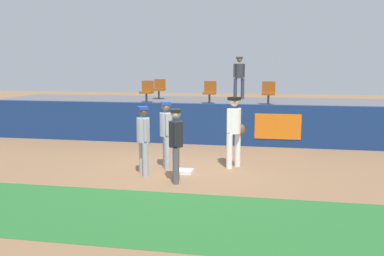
# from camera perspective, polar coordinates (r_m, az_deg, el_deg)

# --- Properties ---
(ground_plane) EXTENTS (60.00, 60.00, 0.00)m
(ground_plane) POSITION_cam_1_polar(r_m,az_deg,el_deg) (10.73, -2.35, -5.96)
(ground_plane) COLOR #846042
(grass_foreground_strip) EXTENTS (18.00, 2.80, 0.01)m
(grass_foreground_strip) POSITION_cam_1_polar(r_m,az_deg,el_deg) (7.82, -7.73, -11.60)
(grass_foreground_strip) COLOR #26662B
(grass_foreground_strip) RESTS_ON ground_plane
(first_base) EXTENTS (0.40, 0.40, 0.08)m
(first_base) POSITION_cam_1_polar(r_m,az_deg,el_deg) (10.58, -1.02, -5.95)
(first_base) COLOR white
(first_base) RESTS_ON ground_plane
(player_fielder_home) EXTENTS (0.56, 0.50, 1.87)m
(player_fielder_home) POSITION_cam_1_polar(r_m,az_deg,el_deg) (10.99, 5.78, 0.11)
(player_fielder_home) COLOR white
(player_fielder_home) RESTS_ON ground_plane
(player_runner_visitor) EXTENTS (0.45, 0.45, 1.70)m
(player_runner_visitor) POSITION_cam_1_polar(r_m,az_deg,el_deg) (10.27, -6.67, -1.04)
(player_runner_visitor) COLOR #9EA3AD
(player_runner_visitor) RESTS_ON ground_plane
(player_coach_visitor) EXTENTS (0.43, 0.46, 1.75)m
(player_coach_visitor) POSITION_cam_1_polar(r_m,az_deg,el_deg) (10.90, -3.56, -0.28)
(player_coach_visitor) COLOR #9EA3AD
(player_coach_visitor) RESTS_ON ground_plane
(player_umpire) EXTENTS (0.38, 0.47, 1.70)m
(player_umpire) POSITION_cam_1_polar(r_m,az_deg,el_deg) (9.57, -2.21, -1.68)
(player_umpire) COLOR #4C4C51
(player_umpire) RESTS_ON ground_plane
(field_wall) EXTENTS (18.00, 0.26, 1.40)m
(field_wall) POSITION_cam_1_polar(r_m,az_deg,el_deg) (14.29, 1.18, 0.55)
(field_wall) COLOR navy
(field_wall) RESTS_ON ground_plane
(bleacher_platform) EXTENTS (18.00, 4.80, 1.27)m
(bleacher_platform) POSITION_cam_1_polar(r_m,az_deg,el_deg) (16.82, 2.60, 1.53)
(bleacher_platform) COLOR #59595E
(bleacher_platform) RESTS_ON ground_plane
(seat_front_right) EXTENTS (0.48, 0.44, 0.84)m
(seat_front_right) POSITION_cam_1_polar(r_m,az_deg,el_deg) (15.42, 10.40, 4.89)
(seat_front_right) COLOR #4C4C51
(seat_front_right) RESTS_ON bleacher_platform
(seat_back_left) EXTENTS (0.48, 0.44, 0.84)m
(seat_back_left) POSITION_cam_1_polar(r_m,az_deg,el_deg) (17.85, -4.50, 5.49)
(seat_back_left) COLOR #4C4C51
(seat_back_left) RESTS_ON bleacher_platform
(seat_front_center) EXTENTS (0.46, 0.44, 0.84)m
(seat_front_center) POSITION_cam_1_polar(r_m,az_deg,el_deg) (15.59, 2.44, 5.06)
(seat_front_center) COLOR #4C4C51
(seat_front_center) RESTS_ON bleacher_platform
(seat_front_left) EXTENTS (0.46, 0.44, 0.84)m
(seat_front_left) POSITION_cam_1_polar(r_m,az_deg,el_deg) (16.12, -6.18, 5.13)
(seat_front_left) COLOR #4C4C51
(seat_front_left) RESTS_ON bleacher_platform
(spectator_hooded) EXTENTS (0.48, 0.43, 1.78)m
(spectator_hooded) POSITION_cam_1_polar(r_m,az_deg,el_deg) (17.92, 6.45, 7.26)
(spectator_hooded) COLOR #33384C
(spectator_hooded) RESTS_ON bleacher_platform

